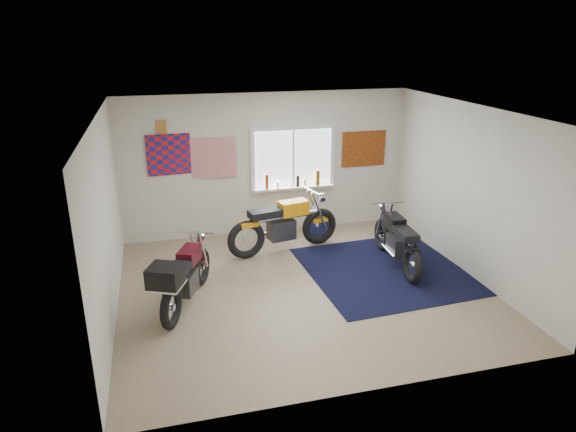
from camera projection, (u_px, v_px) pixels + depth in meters
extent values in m
plane|color=#9E896B|center=(303.00, 288.00, 7.93)|extent=(5.50, 5.50, 0.00)
plane|color=white|center=(305.00, 112.00, 7.02)|extent=(5.50, 5.50, 0.00)
plane|color=silver|center=(267.00, 164.00, 9.75)|extent=(5.50, 0.00, 5.50)
plane|color=silver|center=(373.00, 282.00, 5.20)|extent=(5.50, 0.00, 5.50)
plane|color=silver|center=(106.00, 222.00, 6.83)|extent=(0.00, 5.00, 5.00)
plane|color=silver|center=(470.00, 191.00, 8.12)|extent=(0.00, 5.00, 5.00)
cube|color=black|center=(385.00, 270.00, 8.51)|extent=(2.64, 2.73, 0.01)
cube|color=white|center=(293.00, 158.00, 9.82)|extent=(1.50, 0.02, 1.10)
cube|color=white|center=(293.00, 127.00, 9.61)|extent=(1.66, 0.06, 0.08)
cube|color=white|center=(293.00, 188.00, 10.01)|extent=(1.66, 0.06, 0.08)
cube|color=white|center=(252.00, 161.00, 9.62)|extent=(0.08, 0.06, 1.10)
cube|color=white|center=(332.00, 156.00, 9.99)|extent=(0.08, 0.06, 1.10)
cube|color=white|center=(293.00, 158.00, 9.81)|extent=(0.04, 0.06, 1.10)
cube|color=white|center=(294.00, 188.00, 9.95)|extent=(1.60, 0.16, 0.04)
cylinder|color=brown|center=(267.00, 182.00, 9.76)|extent=(0.07, 0.07, 0.28)
cylinder|color=white|center=(277.00, 185.00, 9.83)|extent=(0.06, 0.06, 0.12)
cylinder|color=black|center=(298.00, 181.00, 9.91)|extent=(0.06, 0.06, 0.22)
cylinder|color=gold|center=(305.00, 182.00, 9.96)|extent=(0.05, 0.05, 0.14)
cylinder|color=brown|center=(318.00, 178.00, 9.99)|extent=(0.09, 0.09, 0.30)
plane|color=red|center=(175.00, 154.00, 9.23)|extent=(1.00, 0.07, 1.00)
plane|color=red|center=(212.00, 158.00, 9.40)|extent=(0.90, 0.09, 0.90)
cube|color=#A2692E|center=(161.00, 127.00, 9.01)|extent=(0.18, 0.02, 0.24)
cube|color=#A54C14|center=(364.00, 149.00, 10.12)|extent=(0.90, 0.03, 0.70)
torus|color=black|center=(319.00, 226.00, 9.48)|extent=(0.71, 0.28, 0.70)
torus|color=black|center=(246.00, 240.00, 8.87)|extent=(0.71, 0.28, 0.70)
cylinder|color=silver|center=(319.00, 226.00, 9.48)|extent=(0.13, 0.13, 0.11)
cylinder|color=silver|center=(246.00, 240.00, 8.87)|extent=(0.13, 0.13, 0.11)
cylinder|color=silver|center=(284.00, 217.00, 9.07)|extent=(1.30, 0.36, 0.09)
cube|color=#333336|center=(281.00, 229.00, 9.13)|extent=(0.52, 0.38, 0.35)
cylinder|color=silver|center=(277.00, 232.00, 9.30)|extent=(0.57, 0.19, 0.07)
cube|color=orange|center=(293.00, 208.00, 9.10)|extent=(0.56, 0.37, 0.25)
cube|color=black|center=(265.00, 213.00, 8.88)|extent=(0.62, 0.40, 0.12)
cube|color=orange|center=(249.00, 224.00, 8.80)|extent=(0.34, 0.23, 0.08)
cube|color=orange|center=(319.00, 220.00, 9.43)|extent=(0.31, 0.20, 0.05)
cylinder|color=silver|center=(311.00, 191.00, 9.16)|extent=(0.17, 0.64, 0.04)
cylinder|color=silver|center=(321.00, 198.00, 9.30)|extent=(0.14, 0.18, 0.17)
torus|color=black|center=(382.00, 235.00, 9.23)|extent=(0.16, 0.60, 0.59)
torus|color=black|center=(412.00, 265.00, 8.02)|extent=(0.16, 0.60, 0.59)
cylinder|color=silver|center=(382.00, 235.00, 9.23)|extent=(0.10, 0.11, 0.10)
cylinder|color=silver|center=(412.00, 265.00, 8.02)|extent=(0.10, 0.11, 0.10)
cylinder|color=silver|center=(397.00, 233.00, 8.53)|extent=(0.16, 1.18, 0.08)
cube|color=#333336|center=(398.00, 245.00, 8.55)|extent=(0.29, 0.44, 0.32)
cylinder|color=silver|center=(389.00, 251.00, 8.56)|extent=(0.10, 0.52, 0.07)
cube|color=black|center=(394.00, 222.00, 8.64)|extent=(0.27, 0.48, 0.22)
cube|color=black|center=(406.00, 234.00, 8.18)|extent=(0.29, 0.53, 0.11)
cube|color=black|center=(412.00, 248.00, 7.97)|extent=(0.17, 0.29, 0.07)
cube|color=black|center=(383.00, 229.00, 9.19)|extent=(0.15, 0.27, 0.05)
cylinder|color=silver|center=(388.00, 202.00, 8.85)|extent=(0.58, 0.07, 0.03)
cylinder|color=silver|center=(384.00, 207.00, 9.07)|extent=(0.16, 0.10, 0.15)
torus|color=black|center=(201.00, 266.00, 7.98)|extent=(0.35, 0.59, 0.59)
torus|color=black|center=(171.00, 307.00, 6.80)|extent=(0.35, 0.59, 0.59)
cylinder|color=silver|center=(201.00, 266.00, 7.98)|extent=(0.12, 0.13, 0.10)
cylinder|color=silver|center=(171.00, 307.00, 6.80)|extent=(0.12, 0.13, 0.10)
cylinder|color=silver|center=(186.00, 268.00, 7.29)|extent=(0.53, 1.08, 0.08)
cube|color=#333336|center=(186.00, 282.00, 7.32)|extent=(0.40, 0.48, 0.31)
cylinder|color=silver|center=(177.00, 287.00, 7.37)|extent=(0.26, 0.48, 0.06)
cube|color=#400A12|center=(189.00, 255.00, 7.40)|extent=(0.40, 0.51, 0.22)
cube|color=black|center=(178.00, 271.00, 6.96)|extent=(0.43, 0.56, 0.11)
cube|color=#400A12|center=(171.00, 289.00, 6.75)|extent=(0.24, 0.31, 0.07)
cube|color=#400A12|center=(201.00, 260.00, 7.94)|extent=(0.22, 0.28, 0.05)
cylinder|color=silver|center=(195.00, 232.00, 7.61)|extent=(0.53, 0.26, 0.03)
cylinder|color=silver|center=(200.00, 237.00, 7.83)|extent=(0.17, 0.14, 0.15)
cube|color=black|center=(165.00, 276.00, 6.54)|extent=(0.53, 0.51, 0.27)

